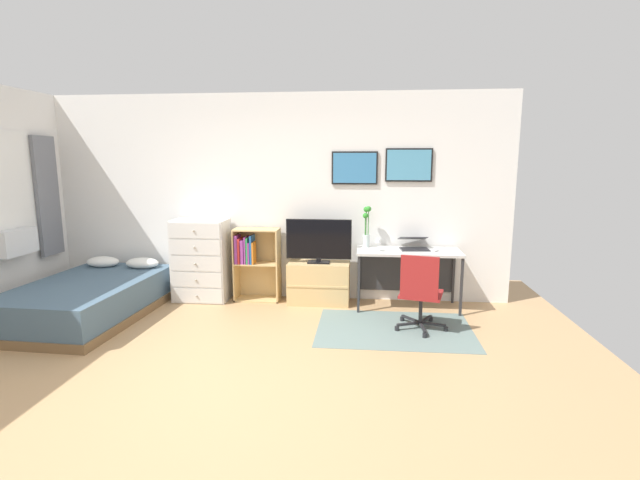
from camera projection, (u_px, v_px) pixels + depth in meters
name	position (u px, v px, depth m)	size (l,w,h in m)	color
ground_plane	(225.00, 377.00, 3.99)	(7.20, 7.20, 0.00)	tan
wall_back_with_posters	(278.00, 197.00, 6.14)	(6.12, 0.09, 2.70)	white
area_rug	(394.00, 329.00, 5.11)	(1.70, 1.20, 0.01)	slate
bed	(89.00, 298.00, 5.48)	(1.36, 2.09, 0.57)	brown
dresser	(201.00, 260.00, 6.11)	(0.71, 0.46, 1.08)	silver
bookshelf	(253.00, 259.00, 6.11)	(0.59, 0.30, 0.96)	tan
tv_stand	(319.00, 283.00, 6.01)	(0.79, 0.41, 0.54)	tan
television	(319.00, 241.00, 5.90)	(0.84, 0.16, 0.57)	black
desk	(408.00, 260.00, 5.83)	(1.28, 0.58, 0.74)	silver
office_chair	(420.00, 291.00, 4.98)	(0.58, 0.57, 0.86)	#232326
laptop	(414.00, 244.00, 5.83)	(0.38, 0.41, 0.16)	#333338
computer_mouse	(436.00, 250.00, 5.69)	(0.06, 0.10, 0.03)	silver
bamboo_vase	(366.00, 228.00, 5.91)	(0.11, 0.10, 0.53)	silver
wine_glass	(378.00, 240.00, 5.66)	(0.07, 0.07, 0.18)	silver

